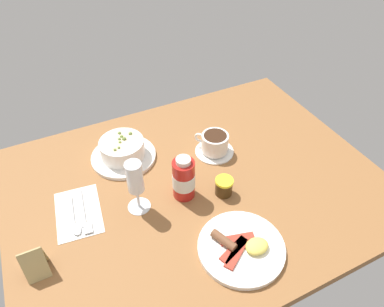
% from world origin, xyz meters
% --- Properties ---
extents(ground_plane, '(1.10, 0.84, 0.03)m').
position_xyz_m(ground_plane, '(0.00, 0.00, -0.01)').
color(ground_plane, brown).
extents(porridge_bowl, '(0.21, 0.21, 0.08)m').
position_xyz_m(porridge_bowl, '(0.16, -0.20, 0.03)').
color(porridge_bowl, white).
rests_on(porridge_bowl, ground_plane).
extents(cutlery_setting, '(0.14, 0.19, 0.01)m').
position_xyz_m(cutlery_setting, '(0.35, -0.04, 0.00)').
color(cutlery_setting, white).
rests_on(cutlery_setting, ground_plane).
extents(coffee_cup, '(0.13, 0.13, 0.07)m').
position_xyz_m(coffee_cup, '(-0.11, -0.10, 0.03)').
color(coffee_cup, white).
rests_on(coffee_cup, ground_plane).
extents(wine_glass, '(0.06, 0.06, 0.17)m').
position_xyz_m(wine_glass, '(0.19, 0.01, 0.11)').
color(wine_glass, white).
rests_on(wine_glass, ground_plane).
extents(jam_jar, '(0.05, 0.05, 0.05)m').
position_xyz_m(jam_jar, '(-0.05, 0.07, 0.03)').
color(jam_jar, '#3C2810').
rests_on(jam_jar, ground_plane).
extents(sauce_bottle_red, '(0.06, 0.06, 0.14)m').
position_xyz_m(sauce_bottle_red, '(0.05, 0.03, 0.07)').
color(sauce_bottle_red, '#B21E19').
rests_on(sauce_bottle_red, ground_plane).
extents(breakfast_plate, '(0.22, 0.22, 0.04)m').
position_xyz_m(breakfast_plate, '(0.00, 0.26, 0.01)').
color(breakfast_plate, white).
rests_on(breakfast_plate, ground_plane).
extents(menu_card, '(0.05, 0.05, 0.09)m').
position_xyz_m(menu_card, '(0.47, 0.10, 0.04)').
color(menu_card, tan).
rests_on(menu_card, ground_plane).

